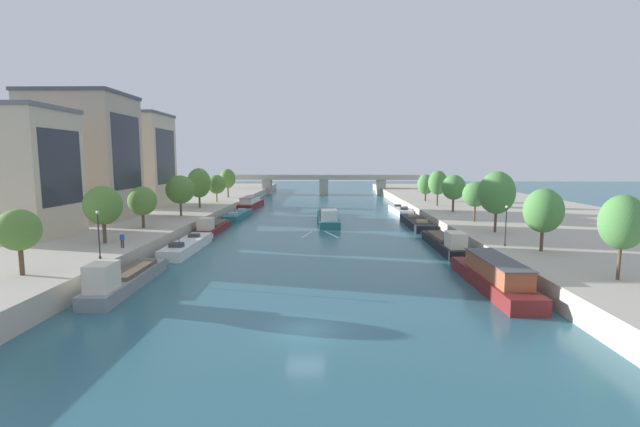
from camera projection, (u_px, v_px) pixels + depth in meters
name	position (u px, v px, depth m)	size (l,w,h in m)	color
ground_plane	(305.00, 330.00, 29.08)	(400.00, 400.00, 0.00)	#2D6070
quay_left	(130.00, 213.00, 84.23)	(36.00, 170.00, 2.02)	#B7AD9E
quay_right	(514.00, 214.00, 82.84)	(36.00, 170.00, 2.02)	#B7AD9E
barge_midriver	(328.00, 217.00, 78.97)	(4.37, 20.02, 2.92)	#23666B
wake_behind_barge	(319.00, 234.00, 66.10)	(5.59, 6.03, 0.03)	#A0CCD6
moored_boat_left_lone	(125.00, 279.00, 38.10)	(2.83, 14.13, 3.26)	gray
moored_boat_left_second	(188.00, 245.00, 54.44)	(2.85, 14.02, 2.34)	silver
moored_boat_left_downstream	(213.00, 227.00, 68.48)	(2.80, 13.25, 2.68)	maroon
moored_boat_left_far	(238.00, 215.00, 84.89)	(3.24, 14.40, 2.21)	#23666B
moored_boat_left_gap_after	(251.00, 203.00, 102.47)	(3.91, 16.36, 2.68)	maroon
moored_boat_right_upstream	(494.00, 276.00, 38.11)	(3.20, 15.15, 2.87)	maroon
moored_boat_right_far	(445.00, 243.00, 55.09)	(2.65, 15.53, 2.92)	black
moored_boat_right_near	(416.00, 223.00, 74.33)	(3.16, 16.31, 2.31)	black
moored_boat_right_end	(400.00, 210.00, 91.96)	(3.23, 13.85, 2.31)	silver
tree_left_by_lamp	(19.00, 230.00, 34.81)	(3.26, 3.26, 5.32)	brown
tree_left_nearest	(103.00, 205.00, 48.00)	(4.05, 4.05, 6.34)	brown
tree_left_third	(142.00, 201.00, 59.10)	(3.77, 3.77, 5.60)	brown
tree_left_past_mid	(180.00, 190.00, 71.90)	(4.59, 4.59, 6.60)	brown
tree_left_second	(199.00, 183.00, 83.99)	(4.41, 4.41, 7.54)	brown
tree_left_midway	(216.00, 184.00, 95.86)	(3.96, 3.96, 5.84)	brown
tree_left_distant	(228.00, 179.00, 106.75)	(3.70, 3.70, 6.90)	brown
tree_right_second	(622.00, 222.00, 33.35)	(3.28, 3.28, 6.55)	brown
tree_right_nearest	(543.00, 211.00, 43.94)	(3.80, 3.80, 6.33)	brown
tree_right_third	(497.00, 193.00, 55.38)	(4.47, 4.47, 7.71)	brown
tree_right_end_of_row	(475.00, 194.00, 65.10)	(3.72, 3.72, 5.93)	brown
tree_right_by_lamp	(454.00, 187.00, 77.04)	(4.06, 4.06, 6.52)	brown
tree_right_distant	(438.00, 183.00, 87.35)	(3.72, 3.72, 6.99)	brown
tree_right_midway	(426.00, 184.00, 97.93)	(3.69, 3.69, 5.87)	brown
lamppost_left_bank	(99.00, 232.00, 40.77)	(0.28, 0.28, 4.50)	black
lamppost_right_bank	(506.00, 224.00, 46.75)	(0.28, 0.28, 4.35)	black
building_left_far_end	(15.00, 172.00, 52.67)	(11.73, 10.48, 15.44)	beige
building_left_corner	(84.00, 157.00, 67.51)	(13.80, 11.92, 19.15)	#B2A38E
building_left_tall	(139.00, 160.00, 86.95)	(11.28, 12.39, 18.16)	beige
bridge_far	(324.00, 182.00, 142.11)	(60.74, 4.40, 6.24)	#ADA899
person_on_quay	(122.00, 239.00, 45.95)	(0.35, 0.46, 1.62)	#2D2D38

